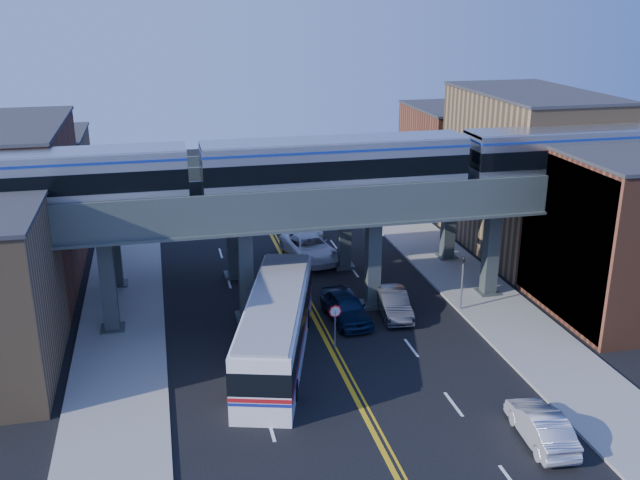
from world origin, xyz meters
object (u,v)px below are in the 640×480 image
at_px(transit_bus, 276,328).
at_px(car_lane_a, 346,307).
at_px(car_lane_d, 307,226).
at_px(car_lane_c, 309,247).
at_px(traffic_signal, 462,277).
at_px(car_lane_b, 393,303).
at_px(car_parked_curb, 541,426).
at_px(transit_train, 335,165).
at_px(stop_sign, 335,319).

height_order(transit_bus, car_lane_a, transit_bus).
bearing_deg(car_lane_d, car_lane_c, -93.99).
height_order(traffic_signal, car_lane_c, traffic_signal).
height_order(car_lane_b, car_lane_d, car_lane_d).
bearing_deg(car_parked_curb, transit_train, -65.65).
height_order(transit_bus, car_parked_curb, transit_bus).
height_order(transit_train, transit_bus, transit_train).
relative_size(car_lane_a, car_parked_curb, 1.11).
height_order(car_lane_a, car_lane_c, car_lane_c).
height_order(transit_train, stop_sign, transit_train).
bearing_deg(traffic_signal, car_lane_a, 177.12).
height_order(transit_train, car_parked_curb, transit_train).
xyz_separation_m(transit_bus, car_lane_c, (5.01, 14.70, -0.90)).
relative_size(car_lane_a, car_lane_c, 0.80).
distance_m(transit_train, car_lane_a, 8.60).
bearing_deg(transit_train, car_lane_c, 87.44).
relative_size(transit_bus, car_lane_d, 2.55).
height_order(stop_sign, car_lane_b, stop_sign).
bearing_deg(car_lane_a, traffic_signal, -7.52).
relative_size(transit_bus, car_parked_curb, 2.98).
distance_m(car_lane_b, car_lane_d, 16.47).
bearing_deg(transit_bus, transit_train, -24.34).
distance_m(transit_bus, car_lane_b, 8.91).
bearing_deg(stop_sign, car_parked_curb, -57.62).
distance_m(stop_sign, car_lane_a, 3.81).
bearing_deg(transit_bus, car_lane_c, -2.68).
distance_m(car_lane_c, car_parked_curb, 25.50).
relative_size(transit_train, traffic_signal, 11.84).
relative_size(car_lane_b, car_lane_c, 0.74).
xyz_separation_m(car_lane_a, car_lane_c, (0.10, 10.95, 0.02)).
bearing_deg(car_lane_c, stop_sign, -104.34).
relative_size(car_lane_a, car_lane_d, 0.95).
xyz_separation_m(car_lane_b, car_lane_d, (-1.96, 16.36, 0.00)).
height_order(traffic_signal, car_lane_a, traffic_signal).
bearing_deg(car_lane_a, car_lane_d, 81.51).
bearing_deg(transit_bus, car_lane_d, -0.47).
bearing_deg(stop_sign, traffic_signal, 18.63).
xyz_separation_m(traffic_signal, car_lane_b, (-4.30, 0.44, -1.52)).
distance_m(stop_sign, transit_bus, 3.41).
distance_m(transit_train, car_lane_b, 9.32).
height_order(car_lane_a, car_lane_d, car_lane_a).
relative_size(transit_train, car_lane_a, 9.42).
distance_m(traffic_signal, car_parked_curb, 13.91).
distance_m(transit_train, traffic_signal, 10.60).
xyz_separation_m(traffic_signal, transit_bus, (-12.29, -3.38, -0.51)).
height_order(car_lane_a, car_lane_b, car_lane_a).
bearing_deg(car_lane_d, car_lane_b, -76.71).
height_order(transit_train, traffic_signal, transit_train).
distance_m(stop_sign, car_lane_c, 14.44).
height_order(transit_train, car_lane_a, transit_train).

